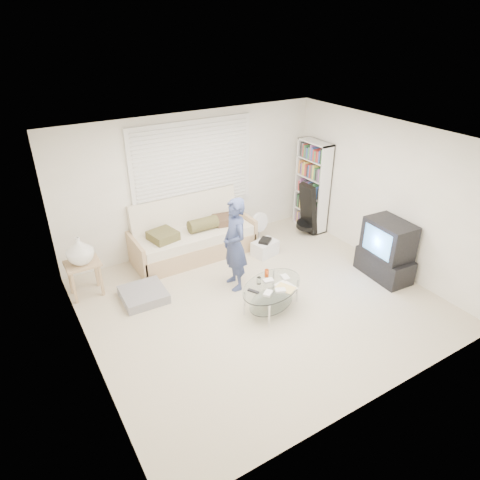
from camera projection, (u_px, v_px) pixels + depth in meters
ground at (260, 302)px, 6.60m from camera, size 5.00×5.00×0.00m
room_shell at (244, 194)px, 6.20m from camera, size 5.02×4.52×2.51m
window_blinds at (193, 167)px, 7.54m from camera, size 2.32×0.08×1.62m
futon_sofa at (193, 237)px, 7.75m from camera, size 2.20×0.89×1.08m
grey_floor_pillow at (144, 295)px, 6.65m from camera, size 0.68×0.68×0.15m
side_table at (80, 253)px, 6.44m from camera, size 0.51×0.41×1.01m
bookshelf at (312, 186)px, 8.50m from camera, size 0.29×0.76×1.81m
guitar_case at (308, 213)px, 8.45m from camera, size 0.37×0.38×1.03m
floor_fan at (259, 225)px, 8.17m from camera, size 0.39×0.25×0.63m
storage_bin at (265, 248)px, 7.84m from camera, size 0.50×0.40×0.31m
tv_unit at (387, 250)px, 7.04m from camera, size 0.56×0.95×1.01m
coffee_table at (272, 290)px, 6.31m from camera, size 1.28×1.05×0.53m
standing_person at (235, 245)px, 6.64m from camera, size 0.43×0.60×1.53m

